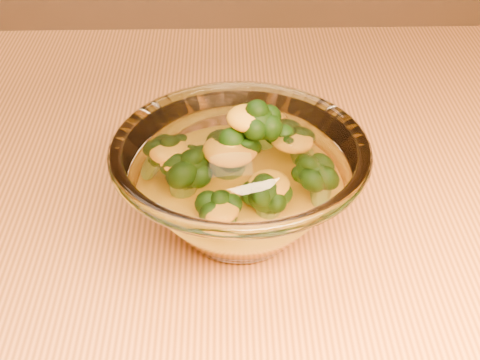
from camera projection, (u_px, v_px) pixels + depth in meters
table at (205, 304)px, 0.63m from camera, size 1.20×0.80×0.75m
glass_bowl at (240, 184)px, 0.54m from camera, size 0.21×0.21×0.09m
cheese_sauce at (240, 203)px, 0.55m from camera, size 0.12×0.12×0.03m
broccoli_heap at (244, 162)px, 0.54m from camera, size 0.14×0.12×0.08m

